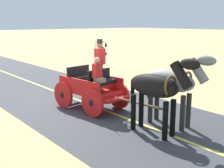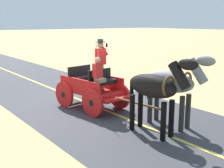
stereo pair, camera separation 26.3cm
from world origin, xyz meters
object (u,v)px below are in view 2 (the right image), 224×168
at_px(horse_near_side, 173,83).
at_px(traffic_cone, 108,82).
at_px(horse_off_side, 155,88).
at_px(horse_drawn_carriage, 93,86).

height_order(horse_near_side, traffic_cone, horse_near_side).
bearing_deg(horse_off_side, horse_near_side, -172.69).
xyz_separation_m(horse_off_side, traffic_cone, (-2.58, -5.56, -1.07)).
distance_m(horse_drawn_carriage, horse_off_side, 3.10).
distance_m(horse_drawn_carriage, traffic_cone, 3.60).
bearing_deg(horse_off_side, horse_drawn_carriage, -90.83).
bearing_deg(horse_near_side, horse_off_side, 7.31).
xyz_separation_m(horse_drawn_carriage, horse_near_side, (-0.81, 2.95, 0.51)).
bearing_deg(horse_drawn_carriage, traffic_cone, -135.43).
bearing_deg(horse_near_side, horse_drawn_carriage, -74.65).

